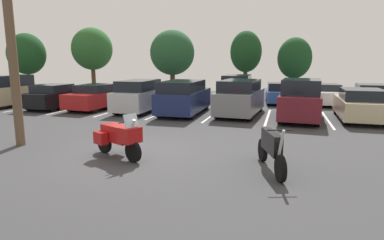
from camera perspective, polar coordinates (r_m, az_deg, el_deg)
The scene contains 22 objects.
ground at distance 10.49m, azimuth -10.61°, elevation -6.00°, with size 44.00×44.00×0.10m, color #38383A.
motorcycle_touring at distance 9.90m, azimuth -12.58°, elevation -2.80°, with size 1.92×1.30×1.40m.
motorcycle_second at distance 8.81m, azimuth 13.71°, elevation -4.86°, with size 0.92×2.23×1.30m.
parking_stripes at distance 18.52m, azimuth -5.04°, elevation 1.36°, with size 23.24×5.11×0.01m.
car_tan at distance 23.95m, azimuth -29.10°, elevation 4.47°, with size 2.11×4.36×1.98m.
car_black at distance 21.83m, azimuth -22.58°, elevation 3.84°, with size 1.98×4.45×1.47m.
car_red at distance 20.53m, azimuth -16.14°, elevation 3.91°, with size 2.14×4.65×1.50m.
car_silver at distance 18.82m, azimuth -9.16°, elevation 4.18°, with size 1.82×4.29×1.81m.
car_navy at distance 17.75m, azimuth -1.44°, elevation 4.02°, with size 2.02×4.74×1.82m.
car_grey at distance 17.56m, azimuth 8.42°, elevation 3.89°, with size 2.24×4.70×1.88m.
car_maroon at distance 16.81m, azimuth 18.46°, elevation 3.31°, with size 2.17×4.69×2.00m.
car_champagne at distance 17.83m, azimuth 27.28°, elevation 2.38°, with size 2.03×4.64×1.56m.
car_far_charcoal at distance 23.29m, azimuth 7.94°, elevation 5.46°, with size 2.00×4.76×1.91m.
car_far_blue at distance 23.23m, azimuth 15.08°, elevation 4.54°, with size 2.14×4.37×1.42m.
car_far_white at distance 23.49m, azimuth 22.15°, elevation 4.19°, with size 2.02×4.47×1.38m.
car_far_green at distance 24.24m, azimuth 28.88°, elevation 3.86°, with size 2.19×4.69×1.40m.
utility_pole at distance 12.49m, azimuth -29.27°, elevation 13.93°, with size 1.08×1.57×7.63m.
tree_far_left at distance 27.43m, azimuth 17.51°, elevation 10.26°, with size 2.64×2.64×4.70m.
tree_center_right at distance 34.39m, azimuth -26.96°, elevation 10.25°, with size 3.39×3.39×5.39m.
tree_right at distance 29.14m, azimuth -3.47°, elevation 11.65°, with size 3.87×3.87×5.52m.
tree_center at distance 29.05m, azimuth 9.42°, elevation 11.66°, with size 2.69×2.69×5.41m.
tree_center_left at distance 34.02m, azimuth -17.08°, elevation 11.79°, with size 3.92×3.92×6.07m.
Camera 1 is at (4.56, -8.99, 2.86)m, focal length 30.49 mm.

